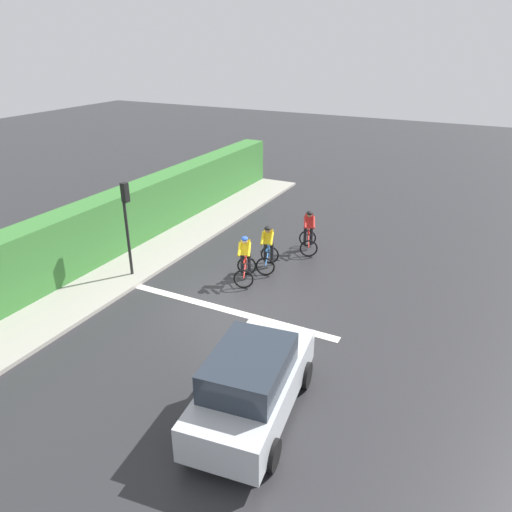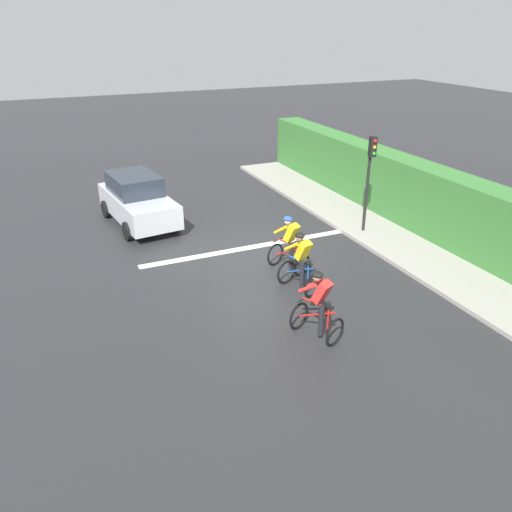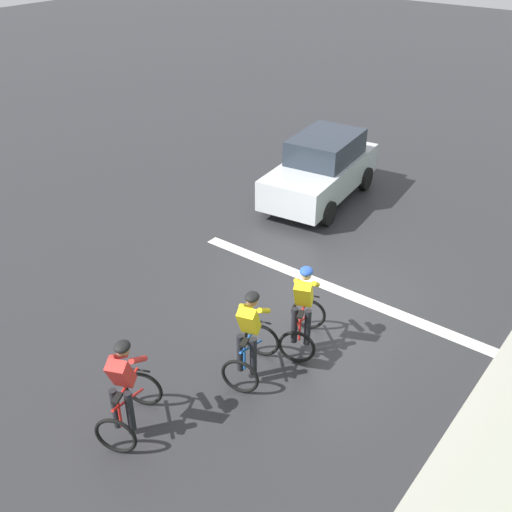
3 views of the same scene
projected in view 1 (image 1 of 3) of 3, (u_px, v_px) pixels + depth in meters
ground_plane at (234, 306)px, 14.96m from camera, size 80.00×80.00×0.00m
sidewalk_kerb at (148, 252)px, 18.57m from camera, size 2.80×22.77×0.12m
stone_wall_low at (129, 242)px, 18.84m from camera, size 0.44×22.77×0.61m
hedge_wall at (121, 221)px, 18.61m from camera, size 1.10×22.77×2.29m
road_marking_stop_line at (229, 311)px, 14.72m from camera, size 7.00×0.30×0.01m
cyclist_lead at (309, 232)px, 18.53m from camera, size 1.06×1.26×1.66m
cyclist_second at (268, 248)px, 17.08m from camera, size 0.96×1.23×1.66m
cyclist_mid at (245, 259)px, 16.22m from camera, size 1.03×1.25×1.66m
car_silver at (252, 383)px, 10.30m from camera, size 2.26×4.28×1.76m
traffic_light_near_crossing at (127, 216)px, 15.94m from camera, size 0.21×0.31×3.34m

